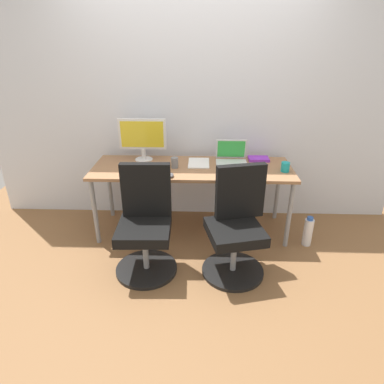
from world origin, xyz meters
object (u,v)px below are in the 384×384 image
at_px(open_laptop, 231,158).
at_px(coffee_mug, 285,167).
at_px(office_chair_right, 236,227).
at_px(office_chair_left, 145,225).
at_px(water_bottle_on_floor, 308,232).
at_px(desktop_monitor, 142,137).

height_order(open_laptop, coffee_mug, open_laptop).
bearing_deg(office_chair_right, office_chair_left, 179.87).
bearing_deg(water_bottle_on_floor, office_chair_right, -152.23).
bearing_deg(open_laptop, water_bottle_on_floor, -27.33).
bearing_deg(desktop_monitor, water_bottle_on_floor, -14.85).
height_order(office_chair_left, water_bottle_on_floor, office_chair_left).
relative_size(water_bottle_on_floor, open_laptop, 1.00).
xyz_separation_m(open_laptop, coffee_mug, (0.50, -0.23, -0.01)).
height_order(office_chair_right, open_laptop, same).
bearing_deg(coffee_mug, water_bottle_on_floor, -31.88).
bearing_deg(desktop_monitor, coffee_mug, -11.26).
relative_size(office_chair_right, coffee_mug, 10.22).
bearing_deg(office_chair_left, desktop_monitor, 99.02).
distance_m(desktop_monitor, coffee_mug, 1.44).
xyz_separation_m(office_chair_right, water_bottle_on_floor, (0.75, 0.40, -0.28)).
bearing_deg(open_laptop, office_chair_left, -134.56).
bearing_deg(office_chair_left, coffee_mug, 23.68).
bearing_deg(office_chair_right, open_laptop, 90.10).
bearing_deg(water_bottle_on_floor, office_chair_left, -165.50).
bearing_deg(desktop_monitor, open_laptop, -3.18).
xyz_separation_m(office_chair_right, coffee_mug, (0.49, 0.56, 0.34)).
distance_m(office_chair_right, coffee_mug, 0.82).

